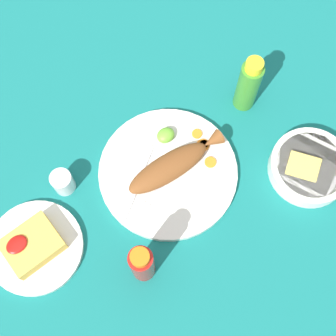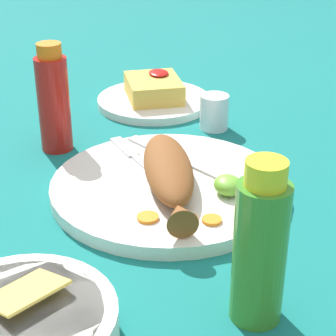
# 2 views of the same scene
# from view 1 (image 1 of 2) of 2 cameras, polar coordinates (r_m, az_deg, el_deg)

# --- Properties ---
(ground_plane) EXTENTS (4.00, 4.00, 0.00)m
(ground_plane) POSITION_cam_1_polar(r_m,az_deg,el_deg) (1.08, -0.00, -0.71)
(ground_plane) COLOR #146B66
(main_plate) EXTENTS (0.32, 0.32, 0.02)m
(main_plate) POSITION_cam_1_polar(r_m,az_deg,el_deg) (1.07, -0.00, -0.54)
(main_plate) COLOR silver
(main_plate) RESTS_ON ground_plane
(fried_fish) EXTENTS (0.25, 0.08, 0.04)m
(fried_fish) POSITION_cam_1_polar(r_m,az_deg,el_deg) (1.04, 0.57, 0.36)
(fried_fish) COLOR brown
(fried_fish) RESTS_ON main_plate
(fork_near) EXTENTS (0.18, 0.06, 0.00)m
(fork_near) POSITION_cam_1_polar(r_m,az_deg,el_deg) (1.04, -2.21, -3.99)
(fork_near) COLOR silver
(fork_near) RESTS_ON main_plate
(fork_far) EXTENTS (0.16, 0.11, 0.00)m
(fork_far) POSITION_cam_1_polar(r_m,az_deg,el_deg) (1.05, -4.02, -2.31)
(fork_far) COLOR silver
(fork_far) RESTS_ON main_plate
(carrot_slice_near) EXTENTS (0.03, 0.03, 0.00)m
(carrot_slice_near) POSITION_cam_1_polar(r_m,az_deg,el_deg) (1.07, 5.19, 0.71)
(carrot_slice_near) COLOR orange
(carrot_slice_near) RESTS_ON main_plate
(carrot_slice_mid) EXTENTS (0.03, 0.03, 0.00)m
(carrot_slice_mid) POSITION_cam_1_polar(r_m,az_deg,el_deg) (1.08, 4.43, 2.64)
(carrot_slice_mid) COLOR orange
(carrot_slice_mid) RESTS_ON main_plate
(carrot_slice_far) EXTENTS (0.02, 0.02, 0.00)m
(carrot_slice_far) POSITION_cam_1_polar(r_m,az_deg,el_deg) (1.09, 4.40, 2.95)
(carrot_slice_far) COLOR orange
(carrot_slice_far) RESTS_ON main_plate
(carrot_slice_extra) EXTENTS (0.02, 0.02, 0.00)m
(carrot_slice_extra) POSITION_cam_1_polar(r_m,az_deg,el_deg) (1.10, 3.56, 4.19)
(carrot_slice_extra) COLOR orange
(carrot_slice_extra) RESTS_ON main_plate
(lime_wedge_main) EXTENTS (0.04, 0.04, 0.02)m
(lime_wedge_main) POSITION_cam_1_polar(r_m,az_deg,el_deg) (1.08, -0.28, 4.02)
(lime_wedge_main) COLOR #6BB233
(lime_wedge_main) RESTS_ON main_plate
(hot_sauce_bottle_red) EXTENTS (0.05, 0.05, 0.17)m
(hot_sauce_bottle_red) POSITION_cam_1_polar(r_m,az_deg,el_deg) (0.95, -3.18, -11.60)
(hot_sauce_bottle_red) COLOR #B21914
(hot_sauce_bottle_red) RESTS_ON ground_plane
(hot_sauce_bottle_green) EXTENTS (0.05, 0.05, 0.17)m
(hot_sauce_bottle_green) POSITION_cam_1_polar(r_m,az_deg,el_deg) (1.10, 9.77, 9.97)
(hot_sauce_bottle_green) COLOR #3D8428
(hot_sauce_bottle_green) RESTS_ON ground_plane
(salt_cup) EXTENTS (0.05, 0.05, 0.06)m
(salt_cup) POSITION_cam_1_polar(r_m,az_deg,el_deg) (1.07, -12.66, -1.76)
(salt_cup) COLOR silver
(salt_cup) RESTS_ON ground_plane
(side_plate_fries) EXTENTS (0.21, 0.21, 0.01)m
(side_plate_fries) POSITION_cam_1_polar(r_m,az_deg,el_deg) (1.06, -15.85, -9.29)
(side_plate_fries) COLOR silver
(side_plate_fries) RESTS_ON ground_plane
(fries_pile) EXTENTS (0.11, 0.09, 0.04)m
(fries_pile) POSITION_cam_1_polar(r_m,az_deg,el_deg) (1.04, -16.27, -9.01)
(fries_pile) COLOR gold
(fries_pile) RESTS_ON side_plate_fries
(guacamole_bowl) EXTENTS (0.18, 0.18, 0.05)m
(guacamole_bowl) POSITION_cam_1_polar(r_m,az_deg,el_deg) (1.11, 16.88, 0.11)
(guacamole_bowl) COLOR white
(guacamole_bowl) RESTS_ON ground_plane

